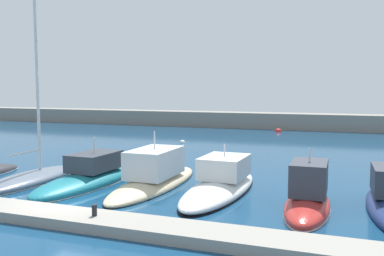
{
  "coord_description": "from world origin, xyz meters",
  "views": [
    {
      "loc": [
        11.46,
        -15.0,
        5.33
      ],
      "look_at": [
        4.03,
        4.95,
        3.31
      ],
      "focal_mm": 39.38,
      "sensor_mm": 36.0,
      "label": 1
    }
  ],
  "objects_px": {
    "motorboat_sand_fifth": "(155,177)",
    "dock_bollard": "(94,210)",
    "mooring_buoy_red": "(278,132)",
    "motorboat_red_seventh": "(308,196)",
    "sailboat_slate_third": "(31,177)",
    "mooring_buoy_white": "(182,143)",
    "motorboat_white_sixth": "(221,184)",
    "motorboat_teal_fourth": "(90,177)"
  },
  "relations": [
    {
      "from": "motorboat_sand_fifth",
      "to": "dock_bollard",
      "type": "height_order",
      "value": "motorboat_sand_fifth"
    },
    {
      "from": "mooring_buoy_red",
      "to": "motorboat_red_seventh",
      "type": "bearing_deg",
      "value": -78.96
    },
    {
      "from": "sailboat_slate_third",
      "to": "mooring_buoy_white",
      "type": "bearing_deg",
      "value": -6.9
    },
    {
      "from": "motorboat_red_seventh",
      "to": "motorboat_white_sixth",
      "type": "bearing_deg",
      "value": 69.52
    },
    {
      "from": "motorboat_red_seventh",
      "to": "dock_bollard",
      "type": "height_order",
      "value": "motorboat_red_seventh"
    },
    {
      "from": "dock_bollard",
      "to": "sailboat_slate_third",
      "type": "bearing_deg",
      "value": 145.37
    },
    {
      "from": "motorboat_white_sixth",
      "to": "motorboat_red_seventh",
      "type": "xyz_separation_m",
      "value": [
        4.47,
        -1.61,
        0.14
      ]
    },
    {
      "from": "mooring_buoy_red",
      "to": "dock_bollard",
      "type": "distance_m",
      "value": 38.36
    },
    {
      "from": "motorboat_sand_fifth",
      "to": "dock_bollard",
      "type": "relative_size",
      "value": 21.94
    },
    {
      "from": "motorboat_teal_fourth",
      "to": "motorboat_sand_fifth",
      "type": "height_order",
      "value": "motorboat_sand_fifth"
    },
    {
      "from": "motorboat_sand_fifth",
      "to": "motorboat_red_seventh",
      "type": "distance_m",
      "value": 8.45
    },
    {
      "from": "motorboat_white_sixth",
      "to": "motorboat_sand_fifth",
      "type": "bearing_deg",
      "value": 89.81
    },
    {
      "from": "mooring_buoy_red",
      "to": "mooring_buoy_white",
      "type": "xyz_separation_m",
      "value": [
        -7.17,
        -13.89,
        0.0
      ]
    },
    {
      "from": "motorboat_sand_fifth",
      "to": "dock_bollard",
      "type": "distance_m",
      "value": 7.04
    },
    {
      "from": "motorboat_sand_fifth",
      "to": "mooring_buoy_white",
      "type": "height_order",
      "value": "motorboat_sand_fifth"
    },
    {
      "from": "mooring_buoy_red",
      "to": "motorboat_teal_fourth",
      "type": "bearing_deg",
      "value": -99.63
    },
    {
      "from": "motorboat_red_seventh",
      "to": "mooring_buoy_white",
      "type": "relative_size",
      "value": 11.25
    },
    {
      "from": "motorboat_teal_fourth",
      "to": "motorboat_red_seventh",
      "type": "distance_m",
      "value": 11.94
    },
    {
      "from": "mooring_buoy_white",
      "to": "dock_bollard",
      "type": "distance_m",
      "value": 25.2
    },
    {
      "from": "motorboat_red_seventh",
      "to": "mooring_buoy_red",
      "type": "xyz_separation_m",
      "value": [
        -6.45,
        33.06,
        -0.58
      ]
    },
    {
      "from": "sailboat_slate_third",
      "to": "mooring_buoy_white",
      "type": "xyz_separation_m",
      "value": [
        1.67,
        19.08,
        -0.31
      ]
    },
    {
      "from": "motorboat_sand_fifth",
      "to": "mooring_buoy_white",
      "type": "distance_m",
      "value": 18.26
    },
    {
      "from": "motorboat_teal_fourth",
      "to": "motorboat_red_seventh",
      "type": "xyz_separation_m",
      "value": [
        11.9,
        -0.93,
        0.21
      ]
    },
    {
      "from": "mooring_buoy_red",
      "to": "dock_bollard",
      "type": "relative_size",
      "value": 1.84
    },
    {
      "from": "dock_bollard",
      "to": "mooring_buoy_red",
      "type": "bearing_deg",
      "value": 88.39
    },
    {
      "from": "mooring_buoy_red",
      "to": "mooring_buoy_white",
      "type": "relative_size",
      "value": 1.48
    },
    {
      "from": "mooring_buoy_white",
      "to": "dock_bollard",
      "type": "relative_size",
      "value": 1.24
    },
    {
      "from": "sailboat_slate_third",
      "to": "motorboat_red_seventh",
      "type": "bearing_deg",
      "value": -92.23
    },
    {
      "from": "sailboat_slate_third",
      "to": "mooring_buoy_red",
      "type": "height_order",
      "value": "sailboat_slate_third"
    },
    {
      "from": "sailboat_slate_third",
      "to": "motorboat_sand_fifth",
      "type": "height_order",
      "value": "sailboat_slate_third"
    },
    {
      "from": "motorboat_white_sixth",
      "to": "dock_bollard",
      "type": "xyz_separation_m",
      "value": [
        -3.06,
        -6.88,
        0.2
      ]
    },
    {
      "from": "motorboat_white_sixth",
      "to": "motorboat_red_seventh",
      "type": "bearing_deg",
      "value": -108.24
    },
    {
      "from": "sailboat_slate_third",
      "to": "dock_bollard",
      "type": "height_order",
      "value": "sailboat_slate_third"
    },
    {
      "from": "dock_bollard",
      "to": "motorboat_red_seventh",
      "type": "bearing_deg",
      "value": 35.01
    },
    {
      "from": "motorboat_teal_fourth",
      "to": "mooring_buoy_white",
      "type": "relative_size",
      "value": 16.72
    },
    {
      "from": "sailboat_slate_third",
      "to": "motorboat_sand_fifth",
      "type": "xyz_separation_m",
      "value": [
        7.03,
        1.64,
        0.19
      ]
    },
    {
      "from": "motorboat_red_seventh",
      "to": "motorboat_teal_fourth",
      "type": "bearing_deg",
      "value": 84.89
    },
    {
      "from": "motorboat_white_sixth",
      "to": "mooring_buoy_red",
      "type": "xyz_separation_m",
      "value": [
        -1.98,
        31.45,
        -0.44
      ]
    },
    {
      "from": "motorboat_sand_fifth",
      "to": "dock_bollard",
      "type": "xyz_separation_m",
      "value": [
        0.74,
        -7.0,
        0.14
      ]
    },
    {
      "from": "motorboat_teal_fourth",
      "to": "mooring_buoy_white",
      "type": "bearing_deg",
      "value": 7.19
    },
    {
      "from": "motorboat_teal_fourth",
      "to": "mooring_buoy_red",
      "type": "distance_m",
      "value": 32.6
    },
    {
      "from": "sailboat_slate_third",
      "to": "motorboat_sand_fifth",
      "type": "bearing_deg",
      "value": -78.77
    }
  ]
}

